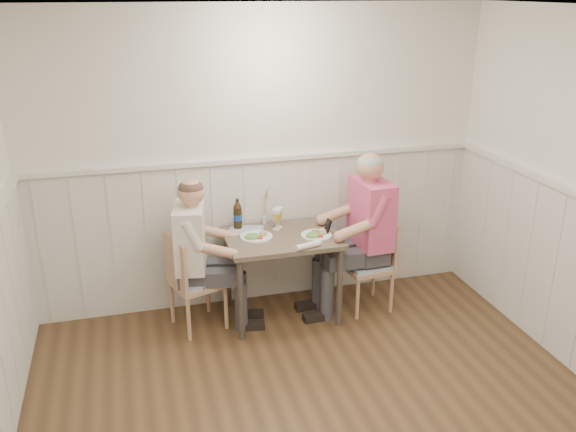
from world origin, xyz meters
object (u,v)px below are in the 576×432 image
at_px(dining_table, 282,247).
at_px(chair_left, 191,279).
at_px(beer_bottle, 238,215).
at_px(diner_cream, 197,266).
at_px(grass_vase, 264,207).
at_px(man_in_pink, 365,244).
at_px(chair_right, 372,261).

height_order(dining_table, chair_left, chair_left).
bearing_deg(dining_table, beer_bottle, 140.72).
height_order(dining_table, diner_cream, diner_cream).
xyz_separation_m(dining_table, grass_vase, (-0.08, 0.31, 0.25)).
distance_m(man_in_pink, grass_vase, 0.94).
relative_size(chair_right, man_in_pink, 0.57).
bearing_deg(beer_bottle, chair_left, -149.12).
bearing_deg(chair_left, beer_bottle, 30.88).
relative_size(dining_table, beer_bottle, 3.50).
distance_m(dining_table, diner_cream, 0.73).
xyz_separation_m(diner_cream, beer_bottle, (0.40, 0.25, 0.31)).
distance_m(chair_left, grass_vase, 0.89).
bearing_deg(beer_bottle, grass_vase, 10.85).
bearing_deg(chair_left, grass_vase, 24.47).
distance_m(dining_table, man_in_pink, 0.74).
bearing_deg(beer_bottle, dining_table, -39.28).
relative_size(chair_left, diner_cream, 0.63).
relative_size(chair_right, beer_bottle, 3.06).
distance_m(man_in_pink, beer_bottle, 1.13).
relative_size(chair_right, grass_vase, 2.42).
distance_m(chair_right, diner_cream, 1.54).
xyz_separation_m(chair_right, grass_vase, (-0.88, 0.37, 0.46)).
relative_size(chair_left, beer_bottle, 3.12).
height_order(chair_right, grass_vase, grass_vase).
bearing_deg(chair_right, diner_cream, 177.48).
xyz_separation_m(dining_table, diner_cream, (-0.72, 0.01, -0.09)).
height_order(dining_table, chair_right, chair_right).
bearing_deg(chair_left, man_in_pink, -1.34).
distance_m(beer_bottle, grass_vase, 0.25).
distance_m(chair_right, man_in_pink, 0.18).
xyz_separation_m(chair_right, man_in_pink, (-0.07, 0.01, 0.16)).
bearing_deg(dining_table, chair_left, -179.42).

